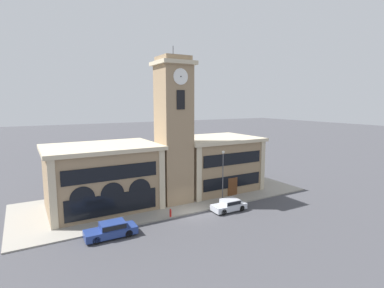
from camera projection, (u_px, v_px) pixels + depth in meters
name	position (u px, v px, depth m)	size (l,w,h in m)	color
ground_plane	(193.00, 214.00, 33.66)	(300.00, 300.00, 0.00)	#424247
sidewalk_kerb	(168.00, 197.00, 39.42)	(36.63, 13.46, 0.15)	gray
clock_tower	(174.00, 131.00, 36.49)	(4.37, 4.37, 19.03)	#937A5B
town_hall_left_wing	(102.00, 177.00, 35.21)	(12.88, 9.23, 7.51)	#937A5B
town_hall_right_wing	(215.00, 163.00, 43.08)	(11.85, 9.23, 7.50)	#937A5B
parked_car_near	(111.00, 229.00, 27.78)	(4.77, 1.87, 1.43)	navy
parked_car_mid	(229.00, 205.00, 34.51)	(4.07, 1.82, 1.35)	#B2B7C1
street_lamp	(223.00, 170.00, 35.82)	(0.36, 0.36, 6.60)	#4C4C51
fire_hydrant	(170.00, 213.00, 32.40)	(0.22, 0.22, 0.87)	red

